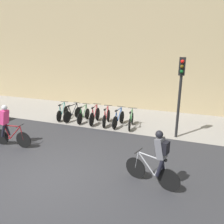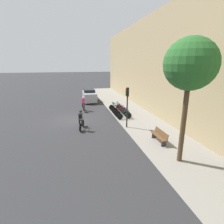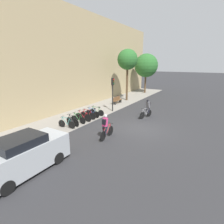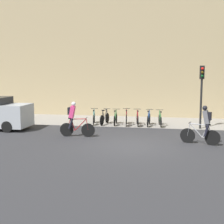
# 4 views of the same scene
# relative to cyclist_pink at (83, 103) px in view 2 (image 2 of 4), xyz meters

# --- Properties ---
(ground) EXTENTS (200.00, 200.00, 0.00)m
(ground) POSITION_rel_cyclist_pink_xyz_m (3.11, -1.44, -0.95)
(ground) COLOR #2B2B2D
(kerb_strip) EXTENTS (44.00, 4.50, 0.01)m
(kerb_strip) POSITION_rel_cyclist_pink_xyz_m (3.11, 5.31, -0.94)
(kerb_strip) COLOR gray
(kerb_strip) RESTS_ON ground
(building_facade) EXTENTS (44.00, 0.60, 10.87)m
(building_facade) POSITION_rel_cyclist_pink_xyz_m (3.11, 7.86, 4.49)
(building_facade) COLOR tan
(building_facade) RESTS_ON ground
(cyclist_pink) EXTENTS (1.81, 0.46, 1.79)m
(cyclist_pink) POSITION_rel_cyclist_pink_xyz_m (0.00, 0.00, 0.00)
(cyclist_pink) COLOR black
(cyclist_pink) RESTS_ON ground
(cyclist_grey) EXTENTS (1.74, 0.64, 1.79)m
(cyclist_grey) POSITION_rel_cyclist_pink_xyz_m (6.32, -0.67, -0.00)
(cyclist_grey) COLOR black
(cyclist_grey) RESTS_ON ground
(parked_bike_0) EXTENTS (0.46, 1.58, 0.95)m
(parked_bike_0) POSITION_rel_cyclist_pink_xyz_m (0.14, 3.90, -0.56)
(parked_bike_0) COLOR black
(parked_bike_0) RESTS_ON ground
(parked_bike_1) EXTENTS (0.46, 1.62, 0.96)m
(parked_bike_1) POSITION_rel_cyclist_pink_xyz_m (0.82, 3.90, -0.55)
(parked_bike_1) COLOR black
(parked_bike_1) RESTS_ON ground
(parked_bike_2) EXTENTS (0.46, 1.61, 0.94)m
(parked_bike_2) POSITION_rel_cyclist_pink_xyz_m (1.51, 3.90, -0.56)
(parked_bike_2) COLOR black
(parked_bike_2) RESTS_ON ground
(parked_bike_3) EXTENTS (0.46, 1.73, 0.99)m
(parked_bike_3) POSITION_rel_cyclist_pink_xyz_m (2.20, 3.90, -0.53)
(parked_bike_3) COLOR black
(parked_bike_3) RESTS_ON ground
(parked_bike_4) EXTENTS (0.46, 1.67, 0.97)m
(parked_bike_4) POSITION_rel_cyclist_pink_xyz_m (2.89, 3.90, -0.55)
(parked_bike_4) COLOR black
(parked_bike_4) RESTS_ON ground
(parked_bike_5) EXTENTS (0.46, 1.69, 0.97)m
(parked_bike_5) POSITION_rel_cyclist_pink_xyz_m (3.57, 3.90, -0.55)
(parked_bike_5) COLOR black
(parked_bike_5) RESTS_ON ground
(parked_bike_6) EXTENTS (0.46, 1.63, 0.95)m
(parked_bike_6) POSITION_rel_cyclist_pink_xyz_m (4.26, 3.90, -0.56)
(parked_bike_6) COLOR black
(parked_bike_6) RESTS_ON ground
(traffic_light_pole) EXTENTS (0.26, 0.30, 3.62)m
(traffic_light_pole) POSITION_rel_cyclist_pink_xyz_m (6.58, 3.39, 1.57)
(traffic_light_pole) COLOR black
(traffic_light_pole) RESTS_ON ground
(bench) EXTENTS (1.85, 0.44, 0.89)m
(bench) POSITION_rel_cyclist_pink_xyz_m (10.08, 4.82, -0.47)
(bench) COLOR brown
(bench) RESTS_ON ground
(parked_car) EXTENTS (4.30, 1.84, 1.85)m
(parked_car) POSITION_rel_cyclist_pink_xyz_m (-5.24, 1.27, -0.05)
(parked_car) COLOR #9EA3A8
(parked_car) RESTS_ON ground
(street_tree_0) EXTENTS (2.76, 2.76, 6.99)m
(street_tree_0) POSITION_rel_cyclist_pink_xyz_m (12.72, 4.75, 4.61)
(street_tree_0) COLOR #4C3823
(street_tree_0) RESTS_ON ground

